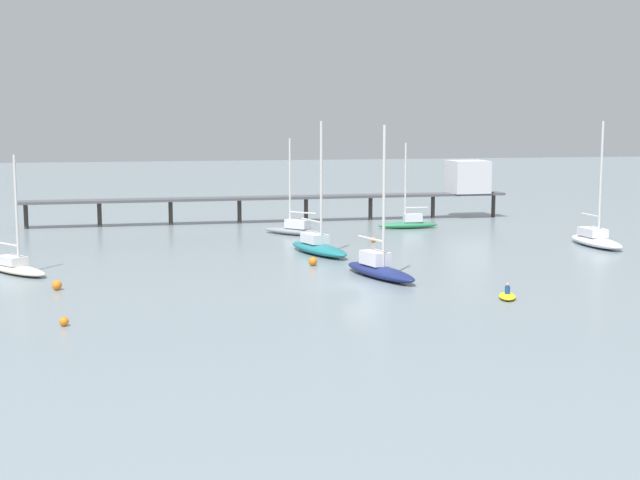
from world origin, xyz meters
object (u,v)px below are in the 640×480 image
sailboat_teal (318,246)px  sailboat_navy (379,267)px  pier (392,185)px  mooring_buoy_near (57,285)px  sailboat_gray (294,228)px  sailboat_white (596,239)px  sailboat_green (409,222)px  mooring_buoy_inner (64,321)px  mooring_buoy_outer (313,261)px  dinghy_yellow (507,296)px  sailboat_cream (16,266)px  mooring_buoy_mid (373,240)px

sailboat_teal → sailboat_navy: bearing=-80.6°
sailboat_navy → pier: bearing=72.1°
sailboat_navy → mooring_buoy_near: sailboat_navy is taller
sailboat_teal → sailboat_gray: sailboat_teal is taller
sailboat_white → sailboat_green: (-13.74, 17.90, -0.04)m
mooring_buoy_inner → mooring_buoy_outer: (19.61, 19.32, 0.09)m
sailboat_white → sailboat_green: size_ratio=1.26×
sailboat_navy → sailboat_teal: (-2.20, 13.32, -0.04)m
sailboat_navy → sailboat_gray: bearing=94.0°
dinghy_yellow → mooring_buoy_inner: size_ratio=4.98×
sailboat_cream → mooring_buoy_inner: bearing=-76.0°
sailboat_cream → pier: bearing=37.3°
pier → sailboat_navy: (-12.86, -39.92, -3.46)m
sailboat_navy → mooring_buoy_outer: bearing=120.4°
pier → sailboat_cream: sailboat_cream is taller
sailboat_green → dinghy_yellow: size_ratio=3.39×
dinghy_yellow → sailboat_navy: bearing=123.0°
sailboat_gray → dinghy_yellow: bearing=-77.3°
sailboat_white → mooring_buoy_inner: (-49.47, -25.08, -0.48)m
mooring_buoy_mid → mooring_buoy_outer: 16.01m
pier → dinghy_yellow: size_ratio=20.52×
mooring_buoy_inner → sailboat_cream: bearing=104.0°
mooring_buoy_near → sailboat_white: bearing=14.1°
pier → sailboat_white: (12.99, -27.28, -3.52)m
dinghy_yellow → sailboat_teal: bearing=110.5°
sailboat_navy → sailboat_green: bearing=68.4°
mooring_buoy_near → mooring_buoy_outer: bearing=18.5°
mooring_buoy_mid → sailboat_teal: bearing=-136.8°
pier → sailboat_green: 10.06m
sailboat_white → mooring_buoy_near: bearing=-165.9°
pier → mooring_buoy_near: (-37.77, -40.05, -3.92)m
sailboat_teal → sailboat_gray: bearing=88.8°
sailboat_navy → mooring_buoy_outer: size_ratio=15.89×
sailboat_teal → sailboat_cream: sailboat_teal is taller
mooring_buoy_outer → sailboat_teal: bearing=74.3°
sailboat_teal → mooring_buoy_outer: sailboat_teal is taller
sailboat_teal → mooring_buoy_mid: (7.21, 6.77, -0.50)m
sailboat_cream → dinghy_yellow: bearing=-27.4°
sailboat_green → sailboat_navy: bearing=-111.6°
mooring_buoy_inner → mooring_buoy_outer: size_ratio=0.76×
pier → mooring_buoy_mid: bearing=-111.6°
pier → sailboat_cream: 52.46m
mooring_buoy_outer → sailboat_navy: bearing=-59.6°
pier → sailboat_gray: 19.56m
mooring_buoy_near → pier: bearing=46.7°
sailboat_white → mooring_buoy_mid: sailboat_white is taller
dinghy_yellow → sailboat_white: bearing=49.8°
mooring_buoy_outer → mooring_buoy_mid: bearing=55.7°
sailboat_navy → sailboat_green: sailboat_navy is taller
sailboat_gray → mooring_buoy_inner: bearing=-118.5°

